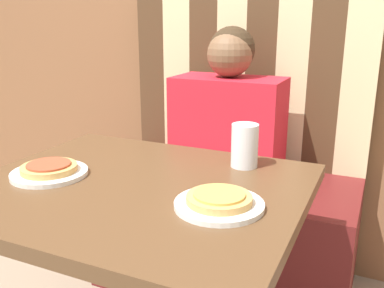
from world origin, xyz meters
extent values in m
cube|color=#5B1919|center=(0.00, 0.68, 0.25)|extent=(1.02, 0.52, 0.49)
cube|color=#4C331E|center=(-0.45, 0.90, 0.86)|extent=(0.13, 0.07, 0.74)
cube|color=beige|center=(-0.32, 0.90, 0.86)|extent=(0.13, 0.07, 0.74)
cube|color=#4C331E|center=(-0.19, 0.90, 0.86)|extent=(0.13, 0.07, 0.74)
cube|color=beige|center=(-0.06, 0.90, 0.86)|extent=(0.13, 0.07, 0.74)
cube|color=#4C331E|center=(0.06, 0.90, 0.86)|extent=(0.13, 0.07, 0.74)
cube|color=beige|center=(0.19, 0.90, 0.86)|extent=(0.13, 0.07, 0.74)
cube|color=#4C331E|center=(0.32, 0.90, 0.86)|extent=(0.13, 0.07, 0.74)
cube|color=beige|center=(0.45, 0.90, 0.86)|extent=(0.13, 0.07, 0.74)
cube|color=brown|center=(0.00, 0.00, 0.68)|extent=(0.82, 0.69, 0.03)
cube|color=red|center=(0.00, 0.68, 0.69)|extent=(0.42, 0.22, 0.39)
sphere|color=brown|center=(0.00, 0.68, 0.97)|extent=(0.17, 0.17, 0.17)
sphere|color=#382819|center=(0.00, 0.70, 0.99)|extent=(0.17, 0.17, 0.17)
cylinder|color=white|center=(-0.24, -0.04, 0.71)|extent=(0.20, 0.20, 0.01)
cylinder|color=white|center=(0.24, -0.04, 0.71)|extent=(0.20, 0.20, 0.01)
cylinder|color=tan|center=(-0.24, -0.04, 0.72)|extent=(0.15, 0.15, 0.02)
cylinder|color=#AD472D|center=(-0.24, -0.04, 0.73)|extent=(0.11, 0.11, 0.01)
cylinder|color=tan|center=(0.24, -0.04, 0.72)|extent=(0.15, 0.15, 0.02)
cylinder|color=gold|center=(0.24, -0.04, 0.73)|extent=(0.11, 0.11, 0.01)
cylinder|color=silver|center=(0.20, 0.24, 0.76)|extent=(0.07, 0.07, 0.12)
camera|label=1|loc=(0.54, -0.85, 1.10)|focal=40.00mm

